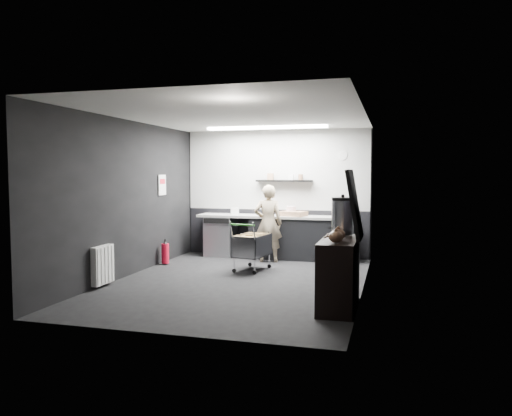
# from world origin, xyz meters

# --- Properties ---
(floor) EXTENTS (5.50, 5.50, 0.00)m
(floor) POSITION_xyz_m (0.00, 0.00, 0.00)
(floor) COLOR black
(floor) RESTS_ON ground
(ceiling) EXTENTS (5.50, 5.50, 0.00)m
(ceiling) POSITION_xyz_m (0.00, 0.00, 2.70)
(ceiling) COLOR silver
(ceiling) RESTS_ON wall_back
(wall_back) EXTENTS (5.50, 0.00, 5.50)m
(wall_back) POSITION_xyz_m (0.00, 2.75, 1.35)
(wall_back) COLOR black
(wall_back) RESTS_ON floor
(wall_front) EXTENTS (5.50, 0.00, 5.50)m
(wall_front) POSITION_xyz_m (0.00, -2.75, 1.35)
(wall_front) COLOR black
(wall_front) RESTS_ON floor
(wall_left) EXTENTS (0.00, 5.50, 5.50)m
(wall_left) POSITION_xyz_m (-2.00, 0.00, 1.35)
(wall_left) COLOR black
(wall_left) RESTS_ON floor
(wall_right) EXTENTS (0.00, 5.50, 5.50)m
(wall_right) POSITION_xyz_m (2.00, 0.00, 1.35)
(wall_right) COLOR black
(wall_right) RESTS_ON floor
(kitchen_wall_panel) EXTENTS (3.95, 0.02, 1.70)m
(kitchen_wall_panel) POSITION_xyz_m (0.00, 2.73, 1.85)
(kitchen_wall_panel) COLOR #B6B7B2
(kitchen_wall_panel) RESTS_ON wall_back
(dado_panel) EXTENTS (3.95, 0.02, 1.00)m
(dado_panel) POSITION_xyz_m (0.00, 2.73, 0.50)
(dado_panel) COLOR black
(dado_panel) RESTS_ON wall_back
(floating_shelf) EXTENTS (1.20, 0.22, 0.04)m
(floating_shelf) POSITION_xyz_m (0.20, 2.62, 1.62)
(floating_shelf) COLOR black
(floating_shelf) RESTS_ON wall_back
(wall_clock) EXTENTS (0.20, 0.03, 0.20)m
(wall_clock) POSITION_xyz_m (1.40, 2.72, 2.15)
(wall_clock) COLOR silver
(wall_clock) RESTS_ON wall_back
(poster) EXTENTS (0.02, 0.30, 0.40)m
(poster) POSITION_xyz_m (-1.98, 1.30, 1.55)
(poster) COLOR white
(poster) RESTS_ON wall_left
(poster_red_band) EXTENTS (0.02, 0.22, 0.10)m
(poster_red_band) POSITION_xyz_m (-1.98, 1.30, 1.62)
(poster_red_band) COLOR red
(poster_red_band) RESTS_ON poster
(radiator) EXTENTS (0.10, 0.50, 0.60)m
(radiator) POSITION_xyz_m (-1.94, -0.90, 0.35)
(radiator) COLOR silver
(radiator) RESTS_ON wall_left
(ceiling_strip) EXTENTS (2.40, 0.20, 0.04)m
(ceiling_strip) POSITION_xyz_m (0.00, 1.85, 2.67)
(ceiling_strip) COLOR white
(ceiling_strip) RESTS_ON ceiling
(prep_counter) EXTENTS (3.20, 0.61, 0.90)m
(prep_counter) POSITION_xyz_m (0.14, 2.42, 0.46)
(prep_counter) COLOR black
(prep_counter) RESTS_ON floor
(person) EXTENTS (0.63, 0.49, 1.55)m
(person) POSITION_xyz_m (0.01, 1.97, 0.77)
(person) COLOR beige
(person) RESTS_ON floor
(shopping_cart) EXTENTS (0.60, 0.89, 0.89)m
(shopping_cart) POSITION_xyz_m (-0.06, 1.02, 0.42)
(shopping_cart) COLOR silver
(shopping_cart) RESTS_ON floor
(sideboard) EXTENTS (0.52, 1.22, 1.83)m
(sideboard) POSITION_xyz_m (1.76, -1.11, 0.58)
(sideboard) COLOR black
(sideboard) RESTS_ON floor
(fire_extinguisher) EXTENTS (0.14, 0.14, 0.48)m
(fire_extinguisher) POSITION_xyz_m (-1.85, 1.13, 0.23)
(fire_extinguisher) COLOR red
(fire_extinguisher) RESTS_ON floor
(cardboard_box) EXTENTS (0.58, 0.49, 0.10)m
(cardboard_box) POSITION_xyz_m (0.45, 2.37, 0.95)
(cardboard_box) COLOR #9F7554
(cardboard_box) RESTS_ON prep_counter
(pink_tub) EXTENTS (0.20, 0.20, 0.20)m
(pink_tub) POSITION_xyz_m (0.39, 2.42, 1.00)
(pink_tub) COLOR silver
(pink_tub) RESTS_ON prep_counter
(white_container) EXTENTS (0.20, 0.18, 0.14)m
(white_container) POSITION_xyz_m (-0.82, 2.37, 0.97)
(white_container) COLOR silver
(white_container) RESTS_ON prep_counter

